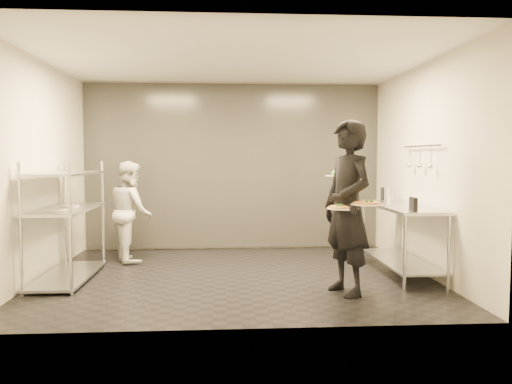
{
  "coord_description": "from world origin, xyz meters",
  "views": [
    {
      "loc": [
        -0.17,
        -6.42,
        1.55
      ],
      "look_at": [
        0.26,
        0.05,
        1.1
      ],
      "focal_mm": 35.0,
      "sensor_mm": 36.0,
      "label": 1
    }
  ],
  "objects": [
    {
      "name": "pass_rack",
      "position": [
        -2.15,
        -0.0,
        0.77
      ],
      "size": [
        0.6,
        1.6,
        1.5
      ],
      "color": "#BBBDC2",
      "rests_on": "ground"
    },
    {
      "name": "pizza_plate_far",
      "position": [
        1.38,
        -1.16,
        1.06
      ],
      "size": [
        0.34,
        0.34,
        0.05
      ],
      "color": "silver",
      "rests_on": "waiter"
    },
    {
      "name": "salad_plate",
      "position": [
        1.18,
        -0.56,
        1.35
      ],
      "size": [
        0.27,
        0.27,
        0.07
      ],
      "color": "silver",
      "rests_on": "waiter"
    },
    {
      "name": "pizza_plate_near",
      "position": [
        1.13,
        -1.09,
        1.01
      ],
      "size": [
        0.34,
        0.34,
        0.05
      ],
      "color": "silver",
      "rests_on": "waiter"
    },
    {
      "name": "chef",
      "position": [
        -1.55,
        1.09,
        0.75
      ],
      "size": [
        0.8,
        0.89,
        1.5
      ],
      "primitive_type": "imported",
      "rotation": [
        0.0,
        0.0,
        1.96
      ],
      "color": "silver",
      "rests_on": "ground"
    },
    {
      "name": "utensil_rail",
      "position": [
        2.43,
        -0.0,
        1.55
      ],
      "size": [
        0.07,
        1.2,
        0.31
      ],
      "color": "#BBBDC2",
      "rests_on": "room_shell"
    },
    {
      "name": "room_shell",
      "position": [
        0.0,
        1.18,
        1.4
      ],
      "size": [
        5.0,
        4.0,
        2.8
      ],
      "color": "black",
      "rests_on": "ground"
    },
    {
      "name": "waiter",
      "position": [
        1.23,
        -0.9,
        0.99
      ],
      "size": [
        0.7,
        0.84,
        1.97
      ],
      "primitive_type": "imported",
      "rotation": [
        0.0,
        0.0,
        -1.19
      ],
      "color": "black",
      "rests_on": "ground"
    },
    {
      "name": "prep_counter",
      "position": [
        2.18,
        0.0,
        0.63
      ],
      "size": [
        0.6,
        1.8,
        0.92
      ],
      "color": "#BBBDC2",
      "rests_on": "ground"
    },
    {
      "name": "bottle_green",
      "position": [
        2.08,
        0.18,
        1.03
      ],
      "size": [
        0.06,
        0.06,
        0.23
      ],
      "primitive_type": "cylinder",
      "color": "#909D90",
      "rests_on": "prep_counter"
    },
    {
      "name": "bottle_clear",
      "position": [
        2.33,
        0.8,
        1.01
      ],
      "size": [
        0.05,
        0.05,
        0.18
      ],
      "primitive_type": "cylinder",
      "color": "#909D90",
      "rests_on": "prep_counter"
    },
    {
      "name": "pos_monitor",
      "position": [
        2.06,
        -0.72,
        1.0
      ],
      "size": [
        0.07,
        0.23,
        0.16
      ],
      "primitive_type": "cube",
      "rotation": [
        0.0,
        0.0,
        -0.13
      ],
      "color": "black",
      "rests_on": "prep_counter"
    },
    {
      "name": "bottle_dark",
      "position": [
        2.18,
        0.8,
        1.02
      ],
      "size": [
        0.06,
        0.06,
        0.19
      ],
      "primitive_type": "cylinder",
      "color": "black",
      "rests_on": "prep_counter"
    }
  ]
}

